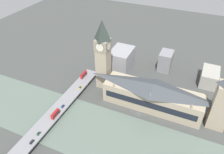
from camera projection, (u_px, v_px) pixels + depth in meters
ground_plane at (138, 114)px, 204.33m from camera, size 600.00×600.00×0.00m
river_water at (125, 142)px, 178.33m from camera, size 58.54×360.00×0.30m
parliament_hall at (153, 95)px, 204.72m from camera, size 24.37×92.21×27.03m
clock_tower at (103, 54)px, 215.55m from camera, size 13.60×13.60×74.43m
victoria_tower at (222, 103)px, 178.91m from camera, size 14.72×14.72×54.73m
road_bridge at (54, 114)px, 198.93m from camera, size 149.07×14.14×4.57m
double_decker_bus_lead at (55, 114)px, 194.21m from camera, size 10.37×2.50×4.96m
double_decker_bus_mid at (84, 74)px, 242.32m from camera, size 10.99×2.53×4.92m
car_northbound_mid at (63, 106)px, 204.87m from camera, size 4.21×1.88×1.36m
car_northbound_tail at (39, 133)px, 179.14m from camera, size 3.95×1.76×1.45m
car_southbound_lead at (80, 87)px, 227.35m from camera, size 4.67×1.87×1.25m
car_southbound_mid at (32, 142)px, 172.52m from camera, size 4.24×1.83×1.42m
city_block_west at (165, 61)px, 257.25m from camera, size 20.33×14.20×22.80m
city_block_center at (209, 77)px, 237.19m from camera, size 28.39×17.65×16.15m
city_block_east at (121, 60)px, 255.49m from camera, size 31.24×22.96×26.53m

